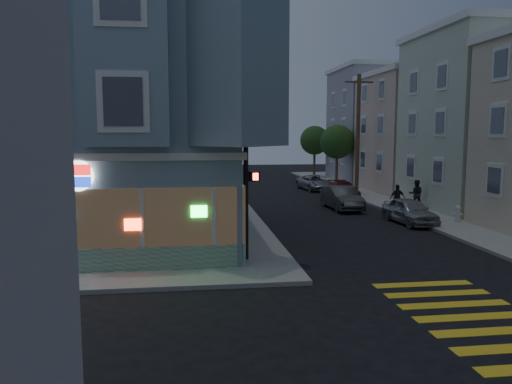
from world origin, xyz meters
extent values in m
plane|color=black|center=(0.00, 0.00, 0.00)|extent=(120.00, 120.00, 0.00)
cube|color=gray|center=(-13.50, 23.00, 0.07)|extent=(33.00, 42.00, 0.15)
cube|color=gray|center=(23.00, 23.00, 0.07)|extent=(24.00, 42.00, 0.15)
cube|color=slate|center=(-6.00, 11.00, 5.65)|extent=(14.00, 14.00, 11.00)
cube|color=silver|center=(-6.00, 11.00, 4.00)|extent=(14.30, 14.30, 0.25)
cube|color=#196B33|center=(-6.00, 3.95, 0.55)|extent=(13.60, 0.12, 0.80)
cube|color=#382B1E|center=(-6.00, 3.95, 1.95)|extent=(13.60, 0.10, 2.00)
cylinder|color=white|center=(-4.40, 3.87, 3.40)|extent=(1.00, 0.12, 1.00)
cube|color=#C0AA94|center=(19.50, 25.00, 4.65)|extent=(12.00, 8.60, 9.00)
cube|color=gray|center=(19.50, 34.00, 5.40)|extent=(12.00, 8.60, 10.50)
cylinder|color=#4C3826|center=(12.00, 24.00, 4.65)|extent=(0.30, 0.30, 9.00)
cube|color=#4C3826|center=(12.00, 24.00, 8.55)|extent=(2.20, 0.12, 0.12)
cylinder|color=#4C3826|center=(12.20, 30.00, 1.75)|extent=(0.24, 0.24, 3.20)
sphere|color=#184318|center=(12.20, 30.00, 3.95)|extent=(3.00, 3.00, 3.00)
cylinder|color=#4C3826|center=(12.20, 38.00, 1.75)|extent=(0.24, 0.24, 3.20)
sphere|color=#184318|center=(12.20, 38.00, 3.95)|extent=(3.00, 3.00, 3.00)
imported|color=black|center=(13.00, 15.92, 1.03)|extent=(1.03, 0.92, 1.75)
imported|color=black|center=(11.30, 14.75, 0.96)|extent=(0.96, 0.44, 1.61)
imported|color=#96979D|center=(10.70, 11.75, 0.68)|extent=(1.88, 4.08, 1.36)
imported|color=#383B3D|center=(8.60, 16.95, 0.72)|extent=(1.71, 4.44, 1.44)
imported|color=#5B1415|center=(10.35, 22.15, 0.60)|extent=(1.82, 4.20, 1.20)
imported|color=#93989D|center=(9.58, 27.35, 0.62)|extent=(2.62, 4.68, 1.24)
cylinder|color=black|center=(1.23, 5.00, 2.95)|extent=(0.18, 0.18, 5.61)
cube|color=black|center=(1.23, 4.75, 5.14)|extent=(0.43, 0.40, 1.18)
sphere|color=black|center=(1.23, 4.57, 5.51)|extent=(0.22, 0.22, 0.22)
sphere|color=black|center=(1.23, 4.57, 5.14)|extent=(0.22, 0.22, 0.22)
sphere|color=#19F23F|center=(1.23, 4.57, 4.77)|extent=(0.22, 0.22, 0.22)
cube|color=black|center=(1.51, 4.80, 3.23)|extent=(0.41, 0.31, 0.36)
cube|color=#FF2614|center=(1.51, 4.67, 3.23)|extent=(0.25, 0.02, 0.25)
cylinder|color=silver|center=(13.00, 11.08, 0.49)|extent=(0.27, 0.27, 0.67)
sphere|color=silver|center=(13.00, 11.08, 0.88)|extent=(0.29, 0.29, 0.29)
cylinder|color=silver|center=(13.00, 11.08, 0.54)|extent=(0.50, 0.13, 0.13)
camera|label=1|loc=(-0.80, -12.90, 4.82)|focal=35.00mm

